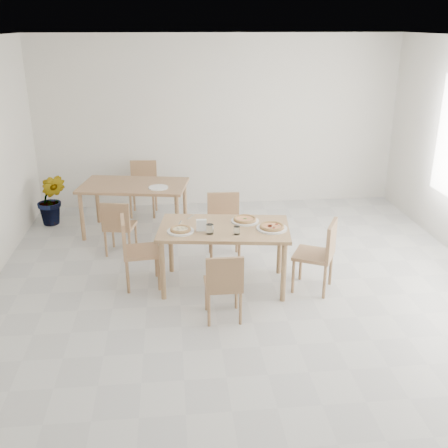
{
  "coord_description": "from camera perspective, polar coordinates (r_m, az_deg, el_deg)",
  "views": [
    {
      "loc": [
        -0.79,
        -5.14,
        2.96
      ],
      "look_at": [
        -0.22,
        0.44,
        0.79
      ],
      "focal_mm": 42.0,
      "sensor_mm": 36.0,
      "label": 1
    }
  ],
  "objects": [
    {
      "name": "pizza_mushroom",
      "position": [
        5.89,
        -4.75,
        -0.57
      ],
      "size": [
        0.27,
        0.27,
        0.03
      ],
      "rotation": [
        0.0,
        0.0,
        0.13
      ],
      "color": "tan",
      "rests_on": "plate_mushroom"
    },
    {
      "name": "chair_back_n",
      "position": [
        8.62,
        -8.77,
        4.34
      ],
      "size": [
        0.46,
        0.46,
        0.86
      ],
      "rotation": [
        0.0,
        0.0,
        -0.09
      ],
      "color": "tan",
      "rests_on": "ground"
    },
    {
      "name": "plate_margherita",
      "position": [
        6.18,
        2.29,
        0.34
      ],
      "size": [
        0.33,
        0.33,
        0.02
      ],
      "primitive_type": "cylinder",
      "color": "white",
      "rests_on": "main_table"
    },
    {
      "name": "potted_plant",
      "position": [
        8.47,
        -18.25,
        2.56
      ],
      "size": [
        0.46,
        0.38,
        0.81
      ],
      "primitive_type": "imported",
      "rotation": [
        0.0,
        0.0,
        -0.04
      ],
      "color": "#35691F",
      "rests_on": "ground"
    },
    {
      "name": "fork_b",
      "position": [
        6.14,
        -4.86,
        0.06
      ],
      "size": [
        0.06,
        0.18,
        0.01
      ],
      "primitive_type": "cube",
      "rotation": [
        0.0,
        0.0,
        -0.25
      ],
      "color": "silver",
      "rests_on": "main_table"
    },
    {
      "name": "main_table",
      "position": [
        6.05,
        0.0,
        -1.06
      ],
      "size": [
        1.59,
        1.04,
        0.75
      ],
      "rotation": [
        0.0,
        0.0,
        -0.14
      ],
      "color": "tan",
      "rests_on": "ground"
    },
    {
      "name": "chair_north",
      "position": [
        6.91,
        -0.02,
        0.32
      ],
      "size": [
        0.44,
        0.44,
        0.86
      ],
      "rotation": [
        0.0,
        0.0,
        -0.03
      ],
      "color": "tan",
      "rests_on": "ground"
    },
    {
      "name": "tumbler_a",
      "position": [
        5.82,
        -1.56,
        -0.56
      ],
      "size": [
        0.08,
        0.08,
        0.11
      ],
      "primitive_type": "cylinder",
      "color": "white",
      "rests_on": "main_table"
    },
    {
      "name": "chair_back_s",
      "position": [
        7.1,
        -11.44,
        0.0
      ],
      "size": [
        0.45,
        0.45,
        0.77
      ],
      "rotation": [
        0.0,
        0.0,
        2.94
      ],
      "color": "tan",
      "rests_on": "ground"
    },
    {
      "name": "plate_pepperoni",
      "position": [
        5.98,
        5.23,
        -0.47
      ],
      "size": [
        0.35,
        0.35,
        0.02
      ],
      "primitive_type": "cylinder",
      "color": "white",
      "rests_on": "main_table"
    },
    {
      "name": "napkin_holder",
      "position": [
        5.88,
        -2.47,
        -0.19
      ],
      "size": [
        0.13,
        0.07,
        0.14
      ],
      "rotation": [
        0.0,
        0.0,
        -0.03
      ],
      "color": "silver",
      "rests_on": "main_table"
    },
    {
      "name": "tumbler_b",
      "position": [
        5.8,
        1.39,
        -0.7
      ],
      "size": [
        0.07,
        0.07,
        0.09
      ],
      "primitive_type": "cylinder",
      "color": "white",
      "rests_on": "main_table"
    },
    {
      "name": "chair_east",
      "position": [
        6.12,
        10.48,
        -2.9
      ],
      "size": [
        0.57,
        0.57,
        0.86
      ],
      "rotation": [
        0.0,
        0.0,
        -2.05
      ],
      "color": "tan",
      "rests_on": "ground"
    },
    {
      "name": "second_table",
      "position": [
        7.76,
        -9.77,
        3.72
      ],
      "size": [
        1.64,
        1.12,
        0.75
      ],
      "rotation": [
        0.0,
        0.0,
        -0.18
      ],
      "color": "tan",
      "rests_on": "ground"
    },
    {
      "name": "pizza_margherita",
      "position": [
        6.18,
        2.3,
        0.53
      ],
      "size": [
        0.34,
        0.34,
        0.03
      ],
      "rotation": [
        0.0,
        0.0,
        -0.32
      ],
      "color": "tan",
      "rests_on": "plate_margherita"
    },
    {
      "name": "chair_south",
      "position": [
        5.42,
        -0.02,
        -6.39
      ],
      "size": [
        0.39,
        0.39,
        0.77
      ],
      "rotation": [
        0.0,
        0.0,
        3.15
      ],
      "color": "tan",
      "rests_on": "ground"
    },
    {
      "name": "chair_west",
      "position": [
        6.21,
        -9.76,
        -2.5
      ],
      "size": [
        0.47,
        0.47,
        0.85
      ],
      "rotation": [
        0.0,
        0.0,
        1.68
      ],
      "color": "tan",
      "rests_on": "ground"
    },
    {
      "name": "fork_a",
      "position": [
        6.33,
        -3.65,
        0.76
      ],
      "size": [
        0.1,
        0.16,
        0.01
      ],
      "primitive_type": "cube",
      "rotation": [
        0.0,
        0.0,
        -0.55
      ],
      "color": "silver",
      "rests_on": "main_table"
    },
    {
      "name": "plate_mushroom",
      "position": [
        5.9,
        -4.75,
        -0.78
      ],
      "size": [
        0.3,
        0.3,
        0.02
      ],
      "primitive_type": "cylinder",
      "color": "white",
      "rests_on": "main_table"
    },
    {
      "name": "pizza_pepperoni",
      "position": [
        5.97,
        5.24,
        -0.27
      ],
      "size": [
        0.37,
        0.37,
        0.03
      ],
      "rotation": [
        0.0,
        0.0,
        -0.37
      ],
      "color": "tan",
      "rests_on": "plate_pepperoni"
    },
    {
      "name": "plate_empty",
      "position": [
        7.5,
        -7.16,
        3.96
      ],
      "size": [
        0.28,
        0.28,
        0.02
      ],
      "primitive_type": "cylinder",
      "color": "white",
      "rests_on": "second_table"
    }
  ]
}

